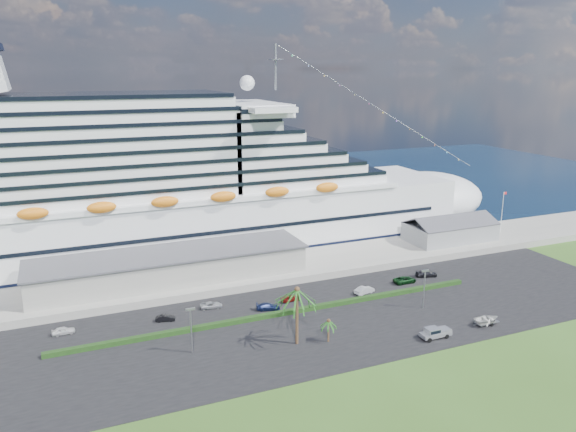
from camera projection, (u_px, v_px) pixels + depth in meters
name	position (u px, v px, depth m)	size (l,w,h in m)	color
ground	(357.00, 343.00, 100.30)	(420.00, 420.00, 0.00)	#33541C
asphalt_lot	(329.00, 319.00, 110.08)	(140.00, 38.00, 0.12)	black
wharf	(275.00, 268.00, 135.70)	(240.00, 20.00, 1.80)	gray
water	(189.00, 196.00, 216.10)	(420.00, 160.00, 0.02)	black
cruise_ship	(163.00, 192.00, 144.96)	(191.00, 38.00, 54.00)	silver
terminal_building	(171.00, 266.00, 125.24)	(61.00, 15.00, 6.30)	gray
port_shed	(450.00, 231.00, 154.39)	(24.00, 12.31, 7.37)	gray
flagpole	(502.00, 211.00, 160.20)	(1.08, 0.16, 12.00)	silver
hedge	(282.00, 313.00, 111.39)	(88.00, 1.10, 0.90)	#173311
lamp_post_left	(191.00, 325.00, 95.52)	(1.60, 0.35, 8.27)	gray
lamp_post_right	(424.00, 284.00, 113.60)	(1.60, 0.35, 8.27)	gray
palm_tall	(297.00, 296.00, 97.76)	(8.82, 8.82, 11.13)	#47301E
palm_short	(329.00, 323.00, 99.90)	(3.53, 3.53, 4.56)	#47301E
parked_car_0	(63.00, 331.00, 103.41)	(1.65, 4.09, 1.39)	silver
parked_car_1	(165.00, 318.00, 108.81)	(1.32, 3.79, 1.25)	black
parked_car_2	(211.00, 305.00, 114.78)	(2.05, 4.45, 1.24)	#A5A7AE
parked_car_3	(268.00, 306.00, 113.90)	(1.97, 4.85, 1.41)	#131D45
parked_car_4	(290.00, 298.00, 118.13)	(1.66, 4.12, 1.40)	#630F0D
parked_car_5	(364.00, 290.00, 122.12)	(1.68, 4.81, 1.58)	silver
parked_car_6	(405.00, 280.00, 128.21)	(2.48, 5.39, 1.50)	black
parked_car_7	(427.00, 274.00, 132.08)	(2.10, 5.16, 1.50)	black
pickup_truck	(435.00, 332.00, 101.83)	(5.90, 2.36, 2.08)	black
boat_trailer	(487.00, 319.00, 107.04)	(5.95, 3.84, 1.71)	gray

